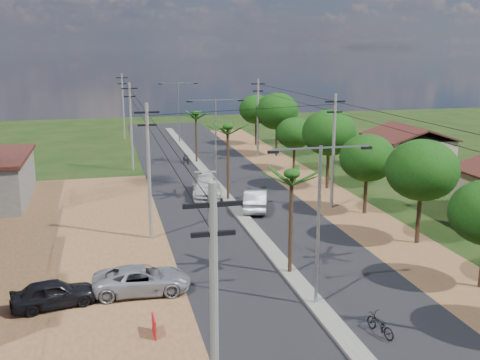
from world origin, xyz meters
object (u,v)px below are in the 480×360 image
at_px(moto_rider_east, 380,325).
at_px(roadside_sign, 154,326).
at_px(car_parked_dark, 54,294).
at_px(car_silver_mid, 256,200).
at_px(car_parked_silver, 142,280).
at_px(car_white_far, 206,187).

xyz_separation_m(moto_rider_east, roadside_sign, (-9.69, 2.30, -0.02)).
height_order(car_parked_dark, moto_rider_east, car_parked_dark).
bearing_deg(car_silver_mid, roadside_sign, 79.01).
bearing_deg(roadside_sign, car_silver_mid, 60.19).
relative_size(car_silver_mid, moto_rider_east, 2.79).
xyz_separation_m(car_parked_dark, roadside_sign, (4.50, -3.99, -0.24)).
distance_m(car_silver_mid, car_parked_silver, 16.47).
distance_m(moto_rider_east, roadside_sign, 9.96).
distance_m(car_silver_mid, roadside_sign, 20.29).
bearing_deg(car_silver_mid, car_parked_dark, 61.80).
xyz_separation_m(car_parked_dark, moto_rider_east, (14.19, -6.29, -0.22)).
bearing_deg(car_silver_mid, car_parked_silver, 70.90).
xyz_separation_m(car_parked_silver, moto_rider_east, (9.87, -6.92, -0.23)).
bearing_deg(roadside_sign, car_parked_dark, 136.57).
bearing_deg(car_parked_dark, car_silver_mid, -56.94).
height_order(car_silver_mid, car_parked_silver, car_silver_mid).
xyz_separation_m(car_white_far, car_parked_dark, (-11.00, -18.97, -0.13)).
relative_size(car_parked_silver, car_parked_dark, 1.25).
height_order(car_silver_mid, moto_rider_east, car_silver_mid).
bearing_deg(moto_rider_east, car_parked_silver, -46.93).
distance_m(car_white_far, car_parked_dark, 21.93).
distance_m(car_white_far, roadside_sign, 23.86).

